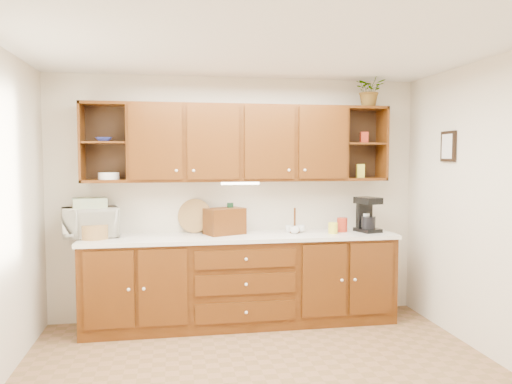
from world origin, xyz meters
name	(u,v)px	position (x,y,z in m)	size (l,w,h in m)	color
ceiling	(269,39)	(0.00, 0.00, 2.60)	(4.00, 4.00, 0.00)	white
back_wall	(238,198)	(0.00, 1.75, 1.30)	(4.00, 4.00, 0.00)	beige
right_wall	(509,212)	(2.00, 0.00, 1.30)	(3.50, 3.50, 0.00)	beige
base_cabinets	(241,281)	(0.00, 1.45, 0.45)	(3.20, 0.60, 0.90)	#3D1C06
countertop	(242,237)	(0.00, 1.44, 0.92)	(3.24, 0.64, 0.04)	silver
upper_cabinets	(240,143)	(0.01, 1.59, 1.89)	(3.20, 0.33, 0.80)	#3D1C06
undercabinet_light	(240,183)	(0.00, 1.53, 1.47)	(0.40, 0.05, 0.03)	white
framed_picture	(448,146)	(1.98, 0.90, 1.85)	(0.03, 0.24, 0.30)	black
wicker_basket	(95,232)	(-1.46, 1.44, 1.01)	(0.26, 0.26, 0.14)	#A37B44
microwave	(90,222)	(-1.52, 1.57, 1.09)	(0.54, 0.36, 0.30)	beige
towel_stack	(90,203)	(-1.52, 1.57, 1.29)	(0.33, 0.24, 0.10)	tan
wine_bottle	(230,218)	(-0.10, 1.59, 1.10)	(0.07, 0.07, 0.32)	black
woven_tray	(195,232)	(-0.47, 1.69, 0.95)	(0.36, 0.36, 0.02)	#A37B44
bread_box	(225,221)	(-0.17, 1.52, 1.08)	(0.39, 0.24, 0.27)	#3D1C06
mug_tree	(295,229)	(0.58, 1.50, 0.98)	(0.24, 0.24, 0.27)	#3D1C06
canister_red	(342,225)	(1.10, 1.48, 1.02)	(0.11, 0.11, 0.15)	#A62B18
canister_white	(366,222)	(1.38, 1.49, 1.04)	(0.07, 0.07, 0.19)	white
canister_yellow	(333,228)	(0.96, 1.38, 1.00)	(0.10, 0.10, 0.11)	yellow
coffee_maker	(367,215)	(1.37, 1.45, 1.12)	(0.26, 0.30, 0.37)	black
bowl_stack	(104,139)	(-1.37, 1.55, 1.92)	(0.17, 0.17, 0.04)	navy
plate_stack	(109,176)	(-1.33, 1.57, 1.56)	(0.21, 0.21, 0.07)	white
pantry_box_yellow	(360,171)	(1.34, 1.57, 1.59)	(0.08, 0.06, 0.15)	yellow
pantry_box_red	(364,137)	(1.37, 1.57, 1.96)	(0.08, 0.07, 0.12)	#A62B18
potted_plant	(370,90)	(1.42, 1.54, 2.47)	(0.32, 0.27, 0.35)	#999999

